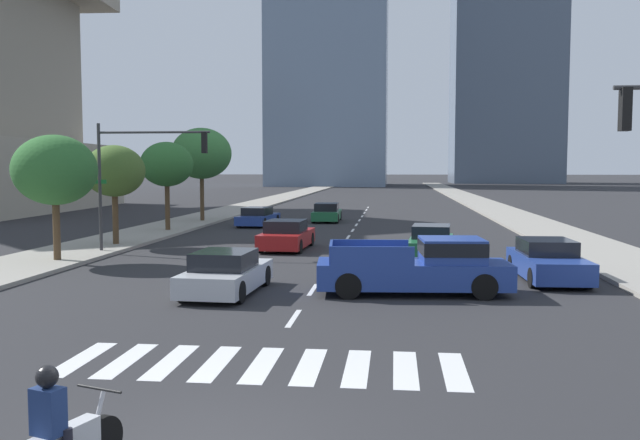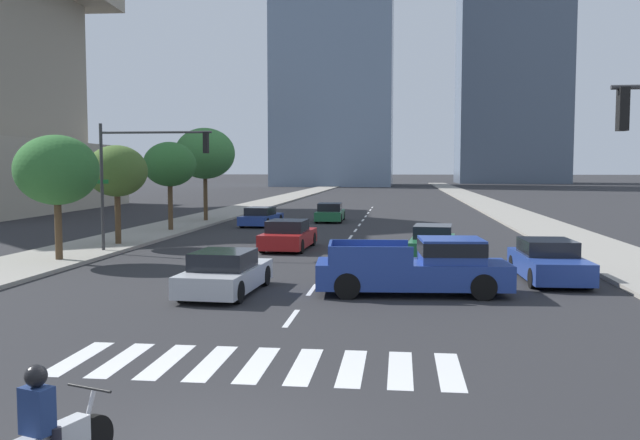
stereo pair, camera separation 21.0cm
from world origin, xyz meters
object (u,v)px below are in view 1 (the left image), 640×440
(pickup_truck, at_px, (423,267))
(sedan_green_3, at_px, (431,242))
(sedan_blue_4, at_px, (258,217))
(traffic_signal_far, at_px, (142,162))
(sedan_green_5, at_px, (327,213))
(sedan_red_1, at_px, (287,236))
(street_tree_second, at_px, (114,171))
(street_tree_nearest, at_px, (55,170))
(sedan_blue_2, at_px, (548,261))
(motorcycle_lead, at_px, (55,440))
(street_tree_third, at_px, (167,165))
(street_tree_fourth, at_px, (202,154))
(sedan_silver_0, at_px, (226,274))

(pickup_truck, relative_size, sedan_green_3, 1.23)
(sedan_blue_4, bearing_deg, traffic_signal_far, 177.35)
(sedan_green_5, bearing_deg, sedan_red_1, 178.28)
(sedan_green_5, bearing_deg, sedan_blue_4, 133.88)
(pickup_truck, xyz_separation_m, street_tree_second, (-13.99, 10.56, 2.77))
(traffic_signal_far, relative_size, street_tree_nearest, 1.13)
(sedan_blue_2, bearing_deg, sedan_red_1, -128.60)
(sedan_green_5, relative_size, traffic_signal_far, 0.83)
(pickup_truck, bearing_deg, motorcycle_lead, -114.55)
(traffic_signal_far, height_order, street_tree_third, traffic_signal_far)
(traffic_signal_far, bearing_deg, sedan_green_5, 71.91)
(street_tree_nearest, height_order, street_tree_third, street_tree_third)
(sedan_red_1, height_order, street_tree_fourth, street_tree_fourth)
(motorcycle_lead, distance_m, traffic_signal_far, 22.26)
(sedan_silver_0, relative_size, sedan_blue_2, 0.95)
(pickup_truck, height_order, sedan_silver_0, pickup_truck)
(motorcycle_lead, relative_size, street_tree_nearest, 0.42)
(sedan_red_1, xyz_separation_m, sedan_green_3, (6.51, -1.40, -0.03))
(street_tree_second, bearing_deg, sedan_silver_0, -53.72)
(motorcycle_lead, xyz_separation_m, sedan_blue_4, (-4.87, 35.61, -0.02))
(street_tree_nearest, bearing_deg, sedan_green_3, 15.74)
(sedan_silver_0, relative_size, street_tree_third, 0.86)
(sedan_green_3, height_order, traffic_signal_far, traffic_signal_far)
(motorcycle_lead, xyz_separation_m, sedan_red_1, (-1.02, 23.31, 0.04))
(sedan_blue_4, height_order, street_tree_third, street_tree_third)
(street_tree_third, xyz_separation_m, street_tree_fourth, (0.00, 7.15, 0.79))
(motorcycle_lead, distance_m, sedan_silver_0, 12.29)
(sedan_green_3, relative_size, street_tree_second, 1.01)
(pickup_truck, distance_m, sedan_red_1, 11.98)
(sedan_green_5, bearing_deg, sedan_blue_2, -158.59)
(sedan_blue_4, bearing_deg, sedan_silver_0, -165.48)
(street_tree_fourth, bearing_deg, street_tree_third, -90.00)
(pickup_truck, bearing_deg, street_tree_fourth, 114.92)
(traffic_signal_far, xyz_separation_m, street_tree_third, (-2.32, 9.89, -0.04))
(motorcycle_lead, bearing_deg, sedan_red_1, 20.95)
(traffic_signal_far, bearing_deg, sedan_silver_0, -55.86)
(sedan_silver_0, xyz_separation_m, sedan_red_1, (0.05, 11.07, 0.03))
(motorcycle_lead, distance_m, sedan_blue_2, 18.20)
(sedan_blue_2, xyz_separation_m, street_tree_second, (-18.25, 7.57, 2.96))
(sedan_green_3, bearing_deg, sedan_red_1, -96.77)
(pickup_truck, relative_size, street_tree_nearest, 1.18)
(sedan_silver_0, height_order, sedan_red_1, sedan_red_1)
(pickup_truck, xyz_separation_m, street_tree_nearest, (-13.99, 4.95, 2.84))
(motorcycle_lead, bearing_deg, sedan_silver_0, 23.46)
(motorcycle_lead, distance_m, pickup_truck, 13.67)
(pickup_truck, xyz_separation_m, traffic_signal_far, (-11.68, 8.06, 3.17))
(street_tree_third, bearing_deg, sedan_blue_4, 47.94)
(motorcycle_lead, relative_size, sedan_blue_2, 0.45)
(pickup_truck, height_order, street_tree_third, street_tree_third)
(motorcycle_lead, bearing_deg, street_tree_third, 35.17)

